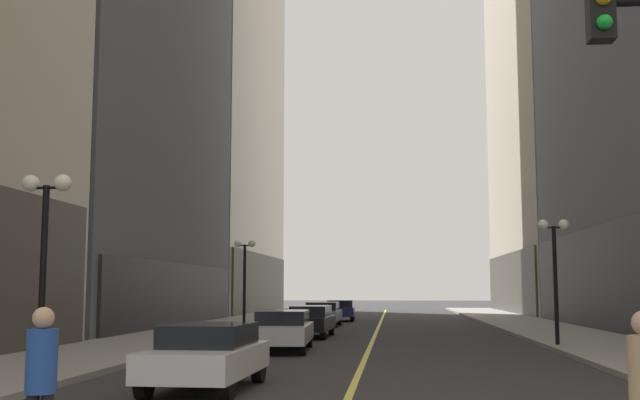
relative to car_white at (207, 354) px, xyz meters
name	(u,v)px	position (x,y,z in m)	size (l,w,h in m)	color
ground_plane	(378,328)	(2.90, 25.20, -0.72)	(200.00, 200.00, 0.00)	#2D2D30
sidewalk_left	(223,326)	(-5.35, 25.20, -0.64)	(4.50, 78.00, 0.15)	gray
sidewalk_right	(540,328)	(11.15, 25.20, -0.64)	(4.50, 78.00, 0.15)	gray
lane_centre_stripe	(378,328)	(2.90, 25.20, -0.71)	(0.16, 70.00, 0.01)	#E5D64C
building_left_mid	(53,74)	(-15.08, 24.70, 13.28)	(15.16, 24.00, 28.09)	slate
car_white	(207,354)	(0.00, 0.00, 0.00)	(1.92, 4.10, 1.32)	silver
car_silver	(283,329)	(0.08, 9.99, 0.00)	(2.01, 4.77, 1.32)	#B7B7BC
car_black	(310,320)	(0.21, 17.40, 0.00)	(1.81, 4.71, 1.32)	black
car_grey	(323,313)	(-0.15, 26.85, 0.00)	(1.90, 4.07, 1.32)	slate
car_navy	(340,310)	(0.30, 34.19, 0.00)	(1.93, 4.10, 1.32)	#141E4C
pedestrian_in_blue_hoodie	(41,376)	(-0.10, -7.23, 0.36)	(0.37, 0.37, 1.83)	black
street_lamp_left_near	(45,230)	(-3.50, -0.07, 2.54)	(1.06, 0.36, 4.43)	black
street_lamp_left_far	(245,264)	(-3.50, 21.66, 2.54)	(1.06, 0.36, 4.43)	black
street_lamp_right_mid	(554,253)	(9.30, 11.72, 2.54)	(1.06, 0.36, 4.43)	black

